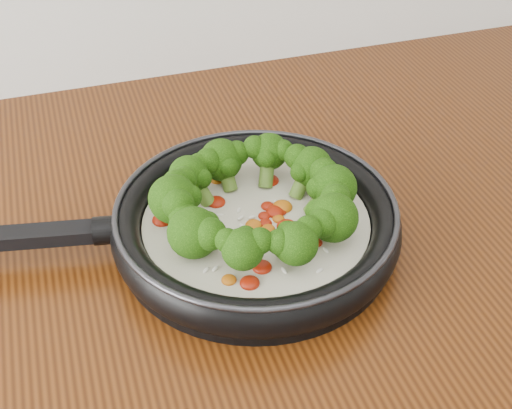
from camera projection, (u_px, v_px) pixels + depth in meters
name	position (u px, v px, depth m)	size (l,w,h in m)	color
skillet	(253.00, 218.00, 0.69)	(0.48, 0.34, 0.09)	black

